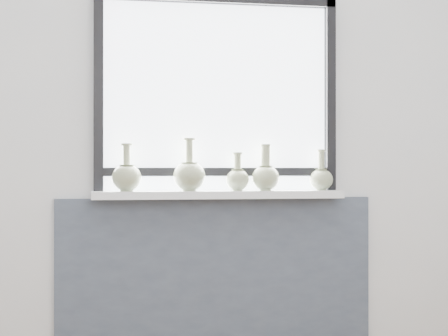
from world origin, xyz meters
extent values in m
cube|color=silver|center=(0.00, 1.81, 1.30)|extent=(3.60, 0.02, 2.60)
cube|color=#495365|center=(0.00, 1.78, 0.43)|extent=(1.70, 0.03, 0.86)
cube|color=white|center=(0.00, 1.71, 0.88)|extent=(1.32, 0.18, 0.04)
cube|color=black|center=(-0.62, 1.76, 1.43)|extent=(0.05, 0.06, 1.05)
cube|color=black|center=(0.62, 1.76, 1.43)|extent=(0.05, 0.06, 1.05)
cube|color=black|center=(0.00, 1.76, 1.00)|extent=(1.20, 0.05, 0.04)
cube|color=white|center=(0.00, 1.79, 1.40)|extent=(1.20, 0.01, 1.00)
cylinder|color=#9BA67F|center=(-0.48, 1.69, 0.90)|extent=(0.07, 0.07, 0.01)
ellipsoid|color=#9BA67F|center=(-0.48, 1.69, 0.97)|extent=(0.15, 0.15, 0.14)
cone|color=#9BA67F|center=(-0.48, 1.69, 1.02)|extent=(0.08, 0.08, 0.03)
cylinder|color=#9BA67F|center=(-0.48, 1.69, 1.08)|extent=(0.04, 0.04, 0.12)
cylinder|color=#9BA67F|center=(-0.48, 1.69, 1.14)|extent=(0.06, 0.06, 0.01)
cylinder|color=#9BA67F|center=(-0.16, 1.70, 0.90)|extent=(0.08, 0.08, 0.01)
ellipsoid|color=#9BA67F|center=(-0.16, 1.70, 0.98)|extent=(0.17, 0.17, 0.16)
cone|color=#9BA67F|center=(-0.16, 1.70, 1.04)|extent=(0.09, 0.09, 0.03)
cylinder|color=#9BA67F|center=(-0.16, 1.70, 1.10)|extent=(0.04, 0.04, 0.13)
cylinder|color=#9BA67F|center=(-0.16, 1.70, 1.17)|extent=(0.07, 0.07, 0.01)
cylinder|color=#9BA67F|center=(0.10, 1.72, 0.90)|extent=(0.06, 0.06, 0.01)
ellipsoid|color=#9BA67F|center=(0.10, 1.72, 0.96)|extent=(0.12, 0.12, 0.11)
cone|color=#9BA67F|center=(0.10, 1.72, 1.00)|extent=(0.07, 0.07, 0.03)
cylinder|color=#9BA67F|center=(0.10, 1.72, 1.04)|extent=(0.04, 0.04, 0.10)
cylinder|color=#9BA67F|center=(0.10, 1.72, 1.10)|extent=(0.06, 0.06, 0.01)
cylinder|color=#9BA67F|center=(0.25, 1.70, 0.90)|extent=(0.07, 0.07, 0.01)
ellipsoid|color=#9BA67F|center=(0.25, 1.70, 0.97)|extent=(0.15, 0.15, 0.13)
cone|color=#9BA67F|center=(0.25, 1.70, 1.02)|extent=(0.08, 0.08, 0.03)
cylinder|color=#9BA67F|center=(0.25, 1.70, 1.08)|extent=(0.05, 0.05, 0.12)
cylinder|color=#9BA67F|center=(0.25, 1.70, 1.14)|extent=(0.06, 0.06, 0.01)
cylinder|color=#9BA67F|center=(0.56, 1.71, 0.90)|extent=(0.06, 0.06, 0.01)
ellipsoid|color=#9BA67F|center=(0.56, 1.71, 0.96)|extent=(0.13, 0.13, 0.12)
cone|color=#9BA67F|center=(0.56, 1.71, 1.00)|extent=(0.07, 0.07, 0.03)
cylinder|color=#9BA67F|center=(0.56, 1.71, 1.05)|extent=(0.03, 0.03, 0.11)
cylinder|color=#9BA67F|center=(0.56, 1.71, 1.12)|extent=(0.05, 0.05, 0.01)
camera|label=1|loc=(-0.57, -1.85, 1.01)|focal=55.00mm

